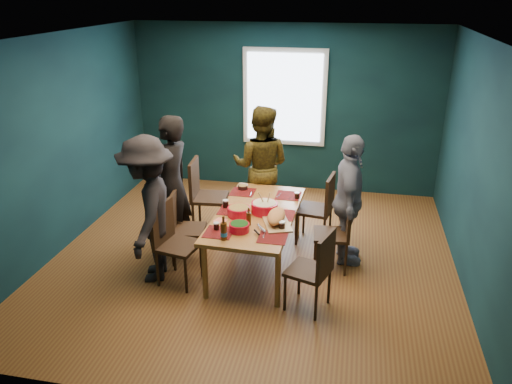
% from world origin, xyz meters
% --- Properties ---
extents(room, '(5.01, 5.01, 2.71)m').
position_xyz_m(room, '(0.00, 0.27, 1.37)').
color(room, brown).
rests_on(room, ground).
extents(dining_table, '(0.98, 1.86, 0.70)m').
position_xyz_m(dining_table, '(0.07, -0.15, 0.63)').
color(dining_table, '#A87332').
rests_on(dining_table, floor).
extents(chair_left_far, '(0.51, 0.51, 1.04)m').
position_xyz_m(chair_left_far, '(-0.84, 0.61, 0.60)').
color(chair_left_far, '#312010').
rests_on(chair_left_far, floor).
extents(chair_left_mid, '(0.45, 0.45, 0.88)m').
position_xyz_m(chair_left_mid, '(-0.85, -0.25, 0.51)').
color(chair_left_mid, '#312010').
rests_on(chair_left_mid, floor).
extents(chair_left_near, '(0.51, 0.51, 0.96)m').
position_xyz_m(chair_left_near, '(-0.81, -0.71, 0.56)').
color(chair_left_near, '#312010').
rests_on(chair_left_near, floor).
extents(chair_right_far, '(0.49, 0.49, 0.96)m').
position_xyz_m(chair_right_far, '(0.80, 0.57, 0.56)').
color(chair_right_far, '#312010').
rests_on(chair_right_far, floor).
extents(chair_right_mid, '(0.45, 0.45, 0.92)m').
position_xyz_m(chair_right_mid, '(1.06, -0.05, 0.54)').
color(chair_right_mid, '#312010').
rests_on(chair_right_mid, floor).
extents(chair_right_near, '(0.52, 0.52, 0.92)m').
position_xyz_m(chair_right_near, '(0.87, -0.96, 0.53)').
color(chair_right_near, '#312010').
rests_on(chair_right_near, floor).
extents(person_far_left, '(0.60, 0.75, 1.79)m').
position_xyz_m(person_far_left, '(-1.06, 0.02, 0.90)').
color(person_far_left, black).
rests_on(person_far_left, floor).
extents(person_back, '(0.85, 0.67, 1.72)m').
position_xyz_m(person_back, '(-0.11, 1.05, 0.86)').
color(person_back, black).
rests_on(person_back, floor).
extents(person_right, '(0.47, 0.99, 1.63)m').
position_xyz_m(person_right, '(1.14, 0.16, 0.82)').
color(person_right, silver).
rests_on(person_right, floor).
extents(person_near_left, '(0.87, 1.23, 1.73)m').
position_xyz_m(person_near_left, '(-1.07, -0.68, 0.86)').
color(person_near_left, black).
rests_on(person_near_left, floor).
extents(bowl_salad, '(0.27, 0.27, 0.11)m').
position_xyz_m(bowl_salad, '(-0.12, -0.27, 0.75)').
color(bowl_salad, red).
rests_on(bowl_salad, dining_table).
extents(bowl_dumpling, '(0.32, 0.32, 0.30)m').
position_xyz_m(bowl_dumpling, '(0.16, -0.12, 0.77)').
color(bowl_dumpling, red).
rests_on(bowl_dumpling, dining_table).
extents(bowl_herbs, '(0.23, 0.23, 0.10)m').
position_xyz_m(bowl_herbs, '(-0.02, -0.67, 0.75)').
color(bowl_herbs, red).
rests_on(bowl_herbs, dining_table).
extents(cutting_board, '(0.45, 0.70, 0.15)m').
position_xyz_m(cutting_board, '(0.35, -0.38, 0.76)').
color(cutting_board, tan).
rests_on(cutting_board, dining_table).
extents(small_bowl, '(0.13, 0.13, 0.05)m').
position_xyz_m(small_bowl, '(-0.26, 0.55, 0.72)').
color(small_bowl, black).
rests_on(small_bowl, dining_table).
extents(beer_bottle_a, '(0.07, 0.07, 0.27)m').
position_xyz_m(beer_bottle_a, '(-0.14, -0.89, 0.79)').
color(beer_bottle_a, '#44230C').
rests_on(beer_bottle_a, dining_table).
extents(beer_bottle_b, '(0.05, 0.05, 0.21)m').
position_xyz_m(beer_bottle_b, '(0.05, -0.49, 0.78)').
color(beer_bottle_b, '#44230C').
rests_on(beer_bottle_b, dining_table).
extents(cola_glass_a, '(0.06, 0.06, 0.09)m').
position_xyz_m(cola_glass_a, '(-0.28, -0.68, 0.74)').
color(cola_glass_a, black).
rests_on(cola_glass_a, dining_table).
extents(cola_glass_b, '(0.07, 0.07, 0.10)m').
position_xyz_m(cola_glass_b, '(0.44, -0.54, 0.75)').
color(cola_glass_b, black).
rests_on(cola_glass_b, dining_table).
extents(cola_glass_c, '(0.06, 0.06, 0.09)m').
position_xyz_m(cola_glass_c, '(0.49, 0.37, 0.74)').
color(cola_glass_c, black).
rests_on(cola_glass_c, dining_table).
extents(cola_glass_d, '(0.07, 0.07, 0.10)m').
position_xyz_m(cola_glass_d, '(-0.33, -0.08, 0.75)').
color(cola_glass_d, black).
rests_on(cola_glass_d, dining_table).
extents(napkin_a, '(0.18, 0.18, 0.00)m').
position_xyz_m(napkin_a, '(0.39, -0.04, 0.70)').
color(napkin_a, '#F97A68').
rests_on(napkin_a, dining_table).
extents(napkin_b, '(0.16, 0.16, 0.00)m').
position_xyz_m(napkin_b, '(-0.30, -0.45, 0.70)').
color(napkin_b, '#F97A68').
rests_on(napkin_b, dining_table).
extents(napkin_c, '(0.18, 0.18, 0.00)m').
position_xyz_m(napkin_c, '(0.38, -0.82, 0.70)').
color(napkin_c, '#F97A68').
rests_on(napkin_c, dining_table).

